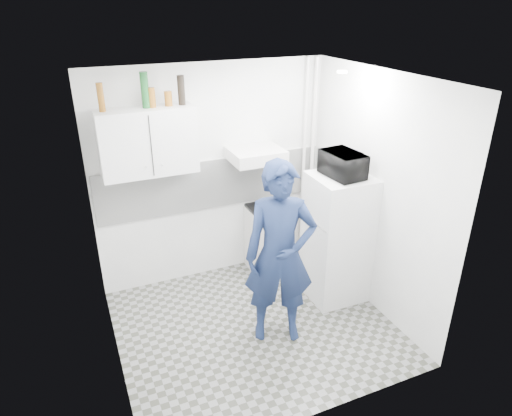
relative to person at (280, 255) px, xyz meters
name	(u,v)px	position (x,y,z in m)	size (l,w,h in m)	color
floor	(255,326)	(-0.19, 0.19, -0.95)	(2.80, 2.80, 0.00)	gray
ceiling	(254,78)	(-0.19, 0.19, 1.65)	(2.80, 2.80, 0.00)	white
wall_back	(213,175)	(-0.19, 1.44, 0.35)	(2.80, 2.80, 0.00)	white
wall_left	(103,247)	(-1.59, 0.19, 0.35)	(2.60, 2.60, 0.00)	white
wall_right	(375,195)	(1.21, 0.19, 0.35)	(2.60, 2.60, 0.00)	white
person	(280,255)	(0.00, 0.00, 0.00)	(0.69, 0.45, 1.90)	#162244
stove	(270,240)	(0.46, 1.19, -0.53)	(0.52, 0.52, 0.83)	silver
fridge	(337,238)	(0.91, 0.39, -0.21)	(0.62, 0.62, 1.49)	silver
stove_top	(271,209)	(0.46, 1.19, -0.10)	(0.50, 0.50, 0.03)	black
saucepan	(278,205)	(0.53, 1.13, -0.04)	(0.16, 0.16, 0.09)	silver
microwave	(343,164)	(0.91, 0.39, 0.67)	(0.32, 0.48, 0.26)	black
bottle_a	(101,97)	(-1.34, 1.26, 1.39)	(0.06, 0.06, 0.28)	brown
bottle_d	(145,90)	(-0.91, 1.26, 1.43)	(0.08, 0.08, 0.36)	#144C1E
canister_a	(151,98)	(-0.85, 1.26, 1.35)	(0.08, 0.08, 0.20)	brown
canister_b	(168,99)	(-0.68, 1.26, 1.32)	(0.08, 0.08, 0.15)	brown
bottle_e	(181,90)	(-0.54, 1.26, 1.40)	(0.07, 0.07, 0.30)	black
upper_cabinet	(148,142)	(-0.94, 1.26, 0.90)	(1.00, 0.35, 0.70)	silver
range_hood	(256,155)	(0.26, 1.19, 0.62)	(0.60, 0.50, 0.14)	silver
backsplash	(214,184)	(-0.19, 1.42, 0.25)	(2.74, 0.03, 0.60)	white
pipe_a	(312,163)	(1.11, 1.36, 0.35)	(0.05, 0.05, 2.60)	silver
pipe_b	(304,164)	(0.99, 1.36, 0.35)	(0.04, 0.04, 2.60)	silver
ceiling_spot_fixture	(342,72)	(0.81, 0.39, 1.62)	(0.10, 0.10, 0.02)	white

